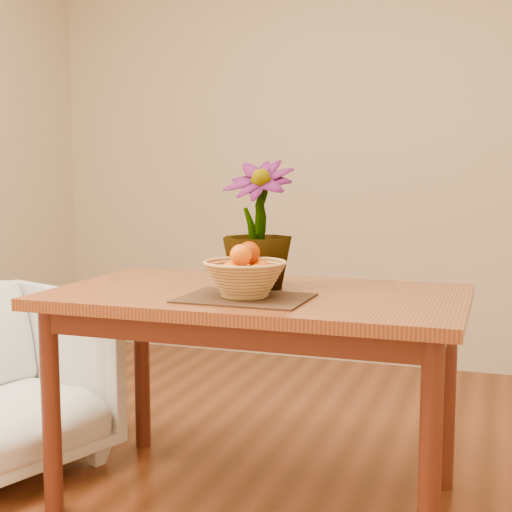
% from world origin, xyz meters
% --- Properties ---
extents(wall_back, '(4.00, 0.02, 2.70)m').
position_xyz_m(wall_back, '(0.00, 2.25, 1.35)').
color(wall_back, beige).
rests_on(wall_back, floor).
extents(table, '(1.40, 0.80, 0.75)m').
position_xyz_m(table, '(0.00, 0.30, 0.66)').
color(table, brown).
rests_on(table, floor).
extents(placemat, '(0.41, 0.31, 0.01)m').
position_xyz_m(placemat, '(0.01, 0.14, 0.75)').
color(placemat, '#3B2315').
rests_on(placemat, table).
extents(wicker_basket, '(0.27, 0.27, 0.11)m').
position_xyz_m(wicker_basket, '(0.01, 0.14, 0.81)').
color(wicker_basket, tan).
rests_on(wicker_basket, placemat).
extents(orange_pile, '(0.17, 0.18, 0.13)m').
position_xyz_m(orange_pile, '(0.01, 0.15, 0.86)').
color(orange_pile, '#F65F04').
rests_on(orange_pile, wicker_basket).
extents(potted_plant, '(0.26, 0.26, 0.45)m').
position_xyz_m(potted_plant, '(-0.02, 0.37, 0.97)').
color(potted_plant, '#1A4E16').
rests_on(potted_plant, table).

